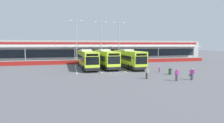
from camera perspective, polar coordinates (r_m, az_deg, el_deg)
name	(u,v)px	position (r m, az deg, el deg)	size (l,w,h in m)	color
ground_plane	(114,72)	(30.21, 0.69, -3.58)	(200.00, 200.00, 0.00)	#56565B
terminal_building	(94,50)	(56.34, -5.92, 3.74)	(70.00, 13.00, 6.00)	#B7B7B2
red_barrier_wall	(100,61)	(44.24, -3.83, 0.06)	(60.00, 0.40, 1.10)	maroon
coach_bus_leftmost	(87,59)	(35.57, -8.18, 0.65)	(3.53, 12.29, 3.78)	#B7DB2D
coach_bus_left_centre	(105,59)	(36.41, -2.19, 0.82)	(3.53, 12.29, 3.78)	#B7DB2D
coach_bus_centre	(128,59)	(36.44, 5.39, 0.80)	(3.53, 12.29, 3.78)	#B7DB2D
bay_stripe_far_west	(76,69)	(35.28, -11.69, -2.36)	(0.14, 13.00, 0.01)	silver
bay_stripe_west	(97,68)	(35.64, -4.92, -2.18)	(0.14, 13.00, 0.01)	silver
bay_stripe_mid_west	(117,68)	(36.48, 1.62, -1.98)	(0.14, 13.00, 0.01)	silver
bay_stripe_centre	(136,67)	(37.76, 7.80, -1.77)	(0.14, 13.00, 0.01)	silver
pedestrian_with_handbag	(192,74)	(26.10, 24.68, -3.65)	(0.63, 0.49, 1.62)	slate
pedestrian_in_dark_coat	(177,74)	(24.57, 20.44, -4.00)	(0.54, 0.30, 1.62)	slate
pedestrian_child	(159,69)	(31.27, 15.24, -2.46)	(0.33, 0.18, 1.00)	slate
pedestrian_near_bin	(147,73)	(25.06, 11.31, -3.57)	(0.44, 0.45, 1.62)	#4C4238
lamp_post_west	(76,39)	(45.46, -11.56, 7.35)	(3.24, 0.28, 11.00)	#9E9EA3
lamp_post_centre	(101,39)	(46.47, -3.67, 7.41)	(3.24, 0.28, 11.00)	#9E9EA3
lamp_post_east	(119,39)	(48.04, 2.29, 7.36)	(3.24, 0.28, 11.00)	#9E9EA3
litter_bin	(170,72)	(29.51, 18.50, -3.17)	(0.54, 0.54, 0.93)	#2D5133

